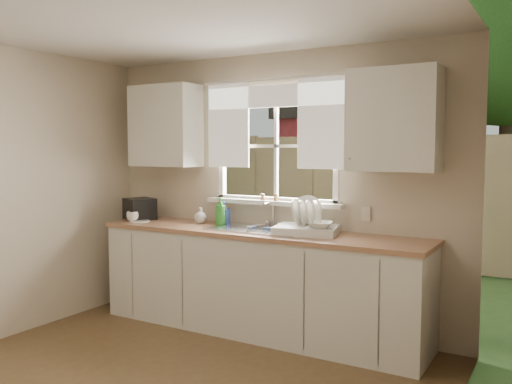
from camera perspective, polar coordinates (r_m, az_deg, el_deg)
The scene contains 20 objects.
room_walls at distance 3.35m, azimuth -15.03°, elevation -2.27°, with size 3.62×4.02×2.50m.
ceiling at distance 3.48m, azimuth -14.69°, elevation 18.94°, with size 3.60×4.00×0.02m, color silver.
window at distance 5.00m, azimuth 2.04°, elevation 2.98°, with size 1.38×0.16×1.06m.
curtains at distance 4.96m, azimuth 1.77°, elevation 8.14°, with size 1.50×0.03×0.81m.
base_cabinets at distance 4.87m, azimuth 0.18°, elevation -9.59°, with size 3.00×0.62×0.87m, color silver.
countertop at distance 4.77m, azimuth 0.18°, elevation -4.28°, with size 3.04×0.65×0.04m, color #A37251.
upper_cabinet_left at distance 5.50m, azimuth -9.52°, elevation 6.86°, with size 0.70×0.33×0.80m, color silver.
upper_cabinet_right at distance 4.40m, azimuth 14.33°, elevation 7.35°, with size 0.70×0.33×0.80m, color silver.
wall_outlet at distance 4.66m, azimuth 11.50°, elevation -2.24°, with size 0.08×0.01×0.12m, color beige.
sill_jars at distance 4.98m, azimuth 1.39°, elevation -0.56°, with size 0.18×0.04×0.06m.
backyard at distance 11.11m, azimuth 21.32°, elevation 13.81°, with size 20.00×10.00×6.13m.
sink at distance 4.81m, azimuth 0.37°, elevation -4.85°, with size 0.88×0.52×0.40m.
dish_rack at distance 4.58m, azimuth 5.36°, elevation -3.61°, with size 0.59×0.49×0.32m.
bowl at distance 4.47m, azimuth 6.75°, elevation -3.44°, with size 0.21×0.21×0.05m, color white.
soap_bottle_a at distance 5.08m, azimuth -3.77°, elevation -2.04°, with size 0.10×0.10×0.26m, color #2D842B.
soap_bottle_b at distance 5.13m, azimuth -3.38°, elevation -2.22°, with size 0.10×0.10×0.22m, color #3152B9.
soap_bottle_c at distance 5.23m, azimuth -5.87°, elevation -2.46°, with size 0.12×0.12×0.15m, color beige.
saucer at distance 5.44m, azimuth -12.17°, elevation -3.01°, with size 0.20×0.20×0.01m, color white.
cup at distance 5.48m, azimuth -12.85°, elevation -2.52°, with size 0.12×0.12×0.10m, color silver.
black_appliance at distance 5.61m, azimuth -12.14°, elevation -1.74°, with size 0.29×0.25×0.21m, color black.
Camera 1 is at (2.37, -2.40, 1.63)m, focal length 38.00 mm.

